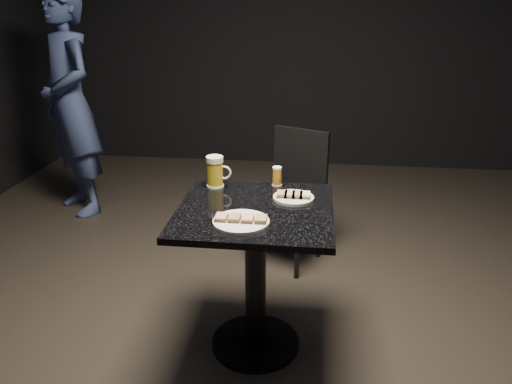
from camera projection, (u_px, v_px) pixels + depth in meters
floor at (256, 344)px, 2.52m from camera, size 6.00×6.00×0.00m
plate_large at (241, 222)px, 2.09m from camera, size 0.24×0.24×0.01m
plate_small at (293, 198)px, 2.34m from camera, size 0.19×0.19×0.01m
patron at (70, 104)px, 3.82m from camera, size 0.76×0.74×1.75m
table at (255, 255)px, 2.34m from camera, size 0.70×0.70×0.75m
beer_mug at (215, 172)px, 2.47m from camera, size 0.13×0.09×0.16m
beer_tumbler at (277, 176)px, 2.50m from camera, size 0.05×0.05×0.10m
chair at (292, 188)px, 3.19m from camera, size 0.50×0.50×0.86m
canapes_on_plate_large at (241, 218)px, 2.09m from camera, size 0.22×0.07×0.02m
canapes_on_plate_small at (294, 195)px, 2.34m from camera, size 0.16×0.07×0.02m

